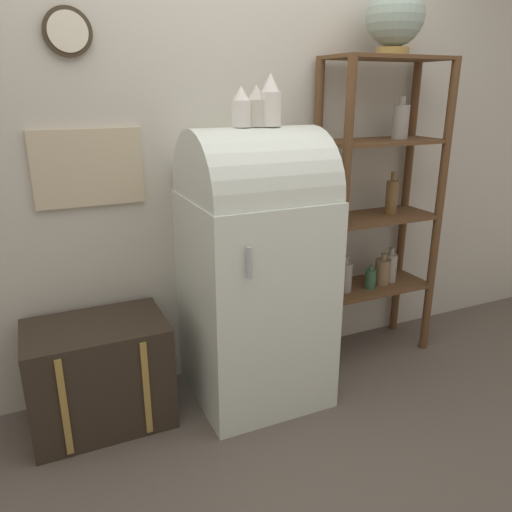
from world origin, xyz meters
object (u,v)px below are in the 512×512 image
object	(u,v)px
refrigerator	(255,264)
vase_center	(256,107)
vase_left	(241,108)
vase_right	(270,102)
suitcase_trunk	(100,374)
globe	(395,17)

from	to	relation	value
refrigerator	vase_center	world-z (taller)	vase_center
vase_left	vase_right	distance (m)	0.15
vase_center	suitcase_trunk	bearing A→B (deg)	175.42
refrigerator	globe	bearing A→B (deg)	6.34
refrigerator	vase_right	xyz separation A→B (m)	(0.08, -0.01, 0.80)
vase_center	refrigerator	bearing A→B (deg)	-165.63
refrigerator	vase_center	bearing A→B (deg)	14.37
refrigerator	vase_center	size ratio (longest dim) A/B	7.62
vase_right	vase_left	bearing A→B (deg)	176.70
suitcase_trunk	globe	bearing A→B (deg)	0.90
suitcase_trunk	globe	distance (m)	2.39
globe	vase_left	world-z (taller)	globe
vase_center	vase_right	xyz separation A→B (m)	(0.07, -0.02, 0.02)
vase_center	globe	bearing A→B (deg)	6.24
vase_left	vase_right	size ratio (longest dim) A/B	0.76
vase_left	globe	bearing A→B (deg)	6.14
suitcase_trunk	vase_center	size ratio (longest dim) A/B	3.51
suitcase_trunk	vase_right	xyz separation A→B (m)	(0.89, -0.08, 1.29)
globe	vase_right	xyz separation A→B (m)	(-0.78, -0.11, -0.41)
suitcase_trunk	vase_left	world-z (taller)	vase_left
refrigerator	suitcase_trunk	size ratio (longest dim) A/B	2.17
suitcase_trunk	vase_right	world-z (taller)	vase_right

